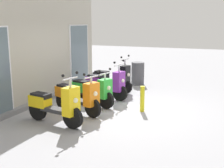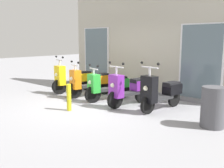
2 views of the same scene
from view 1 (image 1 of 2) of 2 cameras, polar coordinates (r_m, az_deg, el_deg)
name	(u,v)px [view 1 (image 1 of 2)]	position (r m, az deg, el deg)	size (l,w,h in m)	color
ground_plane	(119,108)	(8.14, 1.48, -4.87)	(40.00, 40.00, 0.00)	#939399
storefront_facade	(40,41)	(9.09, -14.19, 8.27)	(6.44, 0.50, 3.79)	#B2AD9E
scooter_yellow	(55,105)	(6.91, -11.20, -4.11)	(0.62, 1.64, 1.30)	black
scooter_orange	(78,96)	(7.62, -6.83, -2.36)	(0.75, 1.57, 1.18)	black
scooter_green	(92,90)	(8.33, -3.99, -1.27)	(0.70, 1.54, 1.13)	black
scooter_purple	(106,84)	(9.04, -1.11, 0.03)	(0.61, 1.52, 1.26)	black
scooter_black	(113,78)	(9.94, 0.21, 1.24)	(0.60, 1.55, 1.30)	black
trash_bin	(138,73)	(11.21, 5.14, 2.10)	(0.49, 0.49, 0.87)	#4C4C51
curb_bollard	(142,99)	(7.82, 6.03, -2.98)	(0.12, 0.12, 0.70)	yellow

